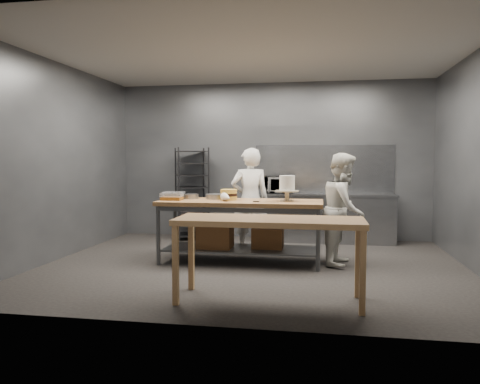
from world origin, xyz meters
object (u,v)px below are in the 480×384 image
object	(u,v)px
chef_behind	(250,200)
microwave	(277,185)
speed_rack	(192,194)
frosted_cake_stand	(287,186)
near_counter	(269,226)
layer_cake	(229,195)
work_table	(239,224)
chef_right	(344,209)

from	to	relation	value
chef_behind	microwave	size ratio (longest dim) A/B	3.16
speed_rack	frosted_cake_stand	bearing A→B (deg)	-43.96
near_counter	layer_cake	xyz separation A→B (m)	(-0.82, 1.90, 0.19)
frosted_cake_stand	work_table	bearing A→B (deg)	-179.95
near_counter	chef_behind	world-z (taller)	chef_behind
chef_right	layer_cake	size ratio (longest dim) A/B	6.59
speed_rack	layer_cake	xyz separation A→B (m)	(1.09, -1.84, 0.14)
near_counter	speed_rack	bearing A→B (deg)	117.01
near_counter	speed_rack	size ratio (longest dim) A/B	1.14
layer_cake	chef_right	bearing A→B (deg)	2.03
frosted_cake_stand	near_counter	bearing A→B (deg)	-91.74
work_table	layer_cake	size ratio (longest dim) A/B	9.76
chef_right	frosted_cake_stand	xyz separation A→B (m)	(-0.81, -0.11, 0.34)
work_table	frosted_cake_stand	size ratio (longest dim) A/B	6.43
chef_right	microwave	bearing A→B (deg)	42.91
work_table	microwave	size ratio (longest dim) A/B	4.43
chef_behind	layer_cake	bearing A→B (deg)	58.46
frosted_cake_stand	speed_rack	bearing A→B (deg)	136.04
chef_right	frosted_cake_stand	distance (m)	0.89
speed_rack	microwave	size ratio (longest dim) A/B	3.23
work_table	speed_rack	world-z (taller)	speed_rack
near_counter	frosted_cake_stand	size ratio (longest dim) A/B	5.36
microwave	layer_cake	distance (m)	2.00
speed_rack	chef_right	world-z (taller)	speed_rack
speed_rack	frosted_cake_stand	world-z (taller)	speed_rack
work_table	near_counter	xyz separation A→B (m)	(0.65, -1.85, 0.24)
near_counter	layer_cake	world-z (taller)	layer_cake
work_table	frosted_cake_stand	bearing A→B (deg)	0.05
layer_cake	speed_rack	bearing A→B (deg)	120.62
work_table	frosted_cake_stand	world-z (taller)	frosted_cake_stand
near_counter	frosted_cake_stand	distance (m)	1.88
speed_rack	near_counter	bearing A→B (deg)	-62.99
near_counter	frosted_cake_stand	bearing A→B (deg)	88.26
microwave	chef_behind	bearing A→B (deg)	-105.29
chef_right	frosted_cake_stand	world-z (taller)	chef_right
work_table	chef_right	size ratio (longest dim) A/B	1.48
layer_cake	microwave	bearing A→B (deg)	74.14
chef_right	microwave	world-z (taller)	chef_right
chef_behind	frosted_cake_stand	size ratio (longest dim) A/B	4.59
near_counter	work_table	bearing A→B (deg)	109.33
speed_rack	chef_behind	distance (m)	1.73
chef_right	layer_cake	xyz separation A→B (m)	(-1.69, -0.06, 0.19)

